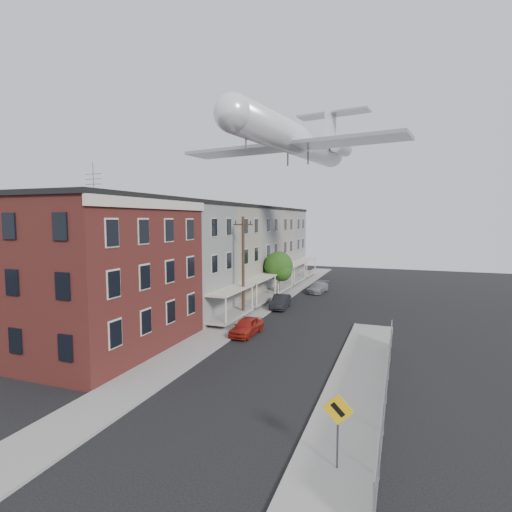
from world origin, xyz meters
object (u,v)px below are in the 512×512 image
at_px(street_tree, 279,267).
at_px(car_near, 247,326).
at_px(warning_sign, 338,420).
at_px(utility_pole, 243,266).
at_px(car_mid, 281,302).
at_px(car_far, 318,287).
at_px(airplane, 297,140).

xyz_separation_m(street_tree, car_near, (1.87, -14.70, -2.78)).
bearing_deg(warning_sign, utility_pole, 120.48).
distance_m(utility_pole, street_tree, 10.00).
bearing_deg(street_tree, car_near, -82.75).
xyz_separation_m(street_tree, car_mid, (1.67, -5.08, -2.78)).
distance_m(utility_pole, car_far, 15.67).
distance_m(warning_sign, car_far, 34.52).
bearing_deg(airplane, street_tree, 129.45).
relative_size(utility_pole, street_tree, 1.73).
distance_m(car_far, airplane, 17.84).
bearing_deg(street_tree, car_far, 54.04).
height_order(car_mid, airplane, airplane).
bearing_deg(car_near, utility_pole, 116.93).
bearing_deg(car_mid, utility_pole, -116.88).
relative_size(warning_sign, car_mid, 0.69).
xyz_separation_m(utility_pole, street_tree, (0.33, 9.92, -1.22)).
relative_size(car_mid, car_far, 0.95).
relative_size(utility_pole, airplane, 0.35).
bearing_deg(car_far, airplane, -88.06).
xyz_separation_m(warning_sign, car_far, (-7.44, 33.68, -1.27)).
height_order(utility_pole, car_mid, utility_pole).
xyz_separation_m(utility_pole, car_mid, (2.00, 4.85, -4.01)).
bearing_deg(utility_pole, car_far, 75.61).
xyz_separation_m(warning_sign, car_near, (-9.00, 14.25, -1.22)).
xyz_separation_m(utility_pole, airplane, (3.01, 6.67, 11.87)).
xyz_separation_m(street_tree, airplane, (2.68, -3.26, 13.10)).
bearing_deg(car_near, car_far, 87.65).
distance_m(car_near, car_far, 19.50).
bearing_deg(utility_pole, car_mid, 67.58).
relative_size(street_tree, car_near, 1.33).
bearing_deg(car_mid, street_tree, 103.78).
bearing_deg(warning_sign, car_mid, 111.08).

